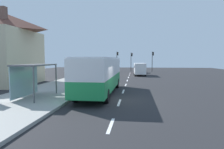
{
  "coord_description": "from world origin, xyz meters",
  "views": [
    {
      "loc": [
        1.35,
        -15.15,
        3.07
      ],
      "look_at": [
        -1.0,
        5.48,
        1.5
      ],
      "focal_mm": 32.68,
      "sensor_mm": 36.0,
      "label": 1
    }
  ],
  "objects_px": {
    "recycling_bin_green": "(76,85)",
    "recycling_bin_yellow": "(80,83)",
    "recycling_bin_blue": "(74,86)",
    "recycling_bin_red": "(78,84)",
    "traffic_light_median": "(131,59)",
    "bus_shelter": "(31,72)",
    "white_van": "(140,68)",
    "bus": "(100,73)",
    "traffic_light_far_side": "(117,58)",
    "sedan_near": "(139,69)",
    "traffic_light_near_side": "(153,58)"
  },
  "relations": [
    {
      "from": "recycling_bin_green",
      "to": "recycling_bin_yellow",
      "type": "xyz_separation_m",
      "value": [
        0.0,
        1.4,
        0.0
      ]
    },
    {
      "from": "recycling_bin_blue",
      "to": "recycling_bin_red",
      "type": "relative_size",
      "value": 1.0
    },
    {
      "from": "traffic_light_median",
      "to": "bus_shelter",
      "type": "distance_m",
      "value": 37.52
    },
    {
      "from": "traffic_light_median",
      "to": "recycling_bin_blue",
      "type": "bearing_deg",
      "value": -97.85
    },
    {
      "from": "white_van",
      "to": "recycling_bin_red",
      "type": "height_order",
      "value": "white_van"
    },
    {
      "from": "bus",
      "to": "recycling_bin_green",
      "type": "distance_m",
      "value": 2.95
    },
    {
      "from": "traffic_light_far_side",
      "to": "bus",
      "type": "bearing_deg",
      "value": -87.59
    },
    {
      "from": "recycling_bin_green",
      "to": "recycling_bin_red",
      "type": "distance_m",
      "value": 0.7
    },
    {
      "from": "bus",
      "to": "recycling_bin_green",
      "type": "height_order",
      "value": "bus"
    },
    {
      "from": "recycling_bin_yellow",
      "to": "bus_shelter",
      "type": "height_order",
      "value": "bus_shelter"
    },
    {
      "from": "recycling_bin_blue",
      "to": "traffic_light_far_side",
      "type": "distance_m",
      "value": 32.71
    },
    {
      "from": "bus",
      "to": "bus_shelter",
      "type": "xyz_separation_m",
      "value": [
        -4.7,
        -3.15,
        0.25
      ]
    },
    {
      "from": "bus",
      "to": "recycling_bin_yellow",
      "type": "xyz_separation_m",
      "value": [
        -2.49,
        2.44,
        -1.19
      ]
    },
    {
      "from": "traffic_light_far_side",
      "to": "traffic_light_median",
      "type": "distance_m",
      "value": 3.6
    },
    {
      "from": "white_van",
      "to": "sedan_near",
      "type": "xyz_separation_m",
      "value": [
        0.1,
        7.25,
        -0.55
      ]
    },
    {
      "from": "sedan_near",
      "to": "recycling_bin_blue",
      "type": "distance_m",
      "value": 28.5
    },
    {
      "from": "sedan_near",
      "to": "recycling_bin_red",
      "type": "relative_size",
      "value": 4.65
    },
    {
      "from": "recycling_bin_green",
      "to": "traffic_light_far_side",
      "type": "distance_m",
      "value": 32.01
    },
    {
      "from": "white_van",
      "to": "sedan_near",
      "type": "relative_size",
      "value": 1.19
    },
    {
      "from": "sedan_near",
      "to": "traffic_light_near_side",
      "type": "relative_size",
      "value": 0.91
    },
    {
      "from": "white_van",
      "to": "recycling_bin_yellow",
      "type": "relative_size",
      "value": 5.55
    },
    {
      "from": "sedan_near",
      "to": "recycling_bin_yellow",
      "type": "bearing_deg",
      "value": -104.22
    },
    {
      "from": "white_van",
      "to": "recycling_bin_green",
      "type": "relative_size",
      "value": 5.55
    },
    {
      "from": "bus",
      "to": "recycling_bin_green",
      "type": "xyz_separation_m",
      "value": [
        -2.49,
        1.04,
        -1.19
      ]
    },
    {
      "from": "bus_shelter",
      "to": "recycling_bin_blue",
      "type": "bearing_deg",
      "value": 57.66
    },
    {
      "from": "traffic_light_near_side",
      "to": "traffic_light_median",
      "type": "relative_size",
      "value": 1.04
    },
    {
      "from": "recycling_bin_green",
      "to": "traffic_light_median",
      "type": "bearing_deg",
      "value": 81.98
    },
    {
      "from": "white_van",
      "to": "traffic_light_median",
      "type": "distance_m",
      "value": 13.13
    },
    {
      "from": "traffic_light_median",
      "to": "bus_shelter",
      "type": "bearing_deg",
      "value": -100.47
    },
    {
      "from": "white_van",
      "to": "bus_shelter",
      "type": "bearing_deg",
      "value": -109.75
    },
    {
      "from": "sedan_near",
      "to": "recycling_bin_red",
      "type": "distance_m",
      "value": 27.14
    },
    {
      "from": "recycling_bin_blue",
      "to": "recycling_bin_yellow",
      "type": "height_order",
      "value": "same"
    },
    {
      "from": "sedan_near",
      "to": "traffic_light_far_side",
      "type": "relative_size",
      "value": 0.9
    },
    {
      "from": "white_van",
      "to": "bus",
      "type": "bearing_deg",
      "value": -100.63
    },
    {
      "from": "sedan_near",
      "to": "recycling_bin_green",
      "type": "height_order",
      "value": "sedan_near"
    },
    {
      "from": "traffic_light_far_side",
      "to": "bus_shelter",
      "type": "height_order",
      "value": "traffic_light_far_side"
    },
    {
      "from": "recycling_bin_green",
      "to": "bus",
      "type": "bearing_deg",
      "value": -22.71
    },
    {
      "from": "sedan_near",
      "to": "recycling_bin_red",
      "type": "bearing_deg",
      "value": -103.86
    },
    {
      "from": "traffic_light_near_side",
      "to": "traffic_light_median",
      "type": "bearing_deg",
      "value": 162.58
    },
    {
      "from": "recycling_bin_yellow",
      "to": "bus",
      "type": "bearing_deg",
      "value": -44.45
    },
    {
      "from": "recycling_bin_blue",
      "to": "recycling_bin_green",
      "type": "xyz_separation_m",
      "value": [
        0.0,
        0.7,
        0.0
      ]
    },
    {
      "from": "traffic_light_median",
      "to": "recycling_bin_red",
      "type": "bearing_deg",
      "value": -98.19
    },
    {
      "from": "bus",
      "to": "recycling_bin_blue",
      "type": "relative_size",
      "value": 11.61
    },
    {
      "from": "traffic_light_median",
      "to": "traffic_light_far_side",
      "type": "bearing_deg",
      "value": -167.14
    },
    {
      "from": "sedan_near",
      "to": "traffic_light_near_side",
      "type": "height_order",
      "value": "traffic_light_near_side"
    },
    {
      "from": "traffic_light_near_side",
      "to": "sedan_near",
      "type": "bearing_deg",
      "value": -128.39
    },
    {
      "from": "bus",
      "to": "traffic_light_median",
      "type": "bearing_deg",
      "value": 86.41
    },
    {
      "from": "bus",
      "to": "traffic_light_far_side",
      "type": "relative_size",
      "value": 2.24
    },
    {
      "from": "bus_shelter",
      "to": "recycling_bin_green",
      "type": "bearing_deg",
      "value": 62.19
    },
    {
      "from": "recycling_bin_yellow",
      "to": "recycling_bin_red",
      "type": "bearing_deg",
      "value": -90.0
    }
  ]
}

